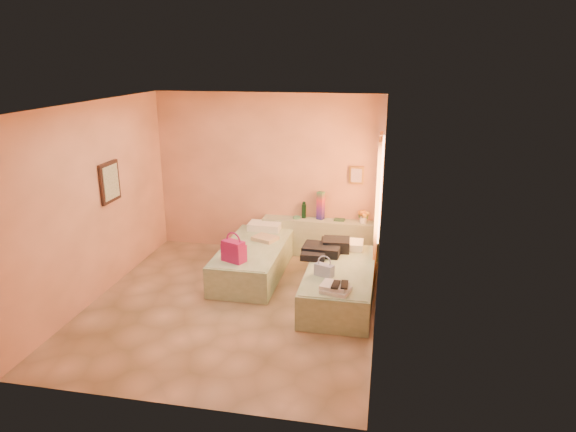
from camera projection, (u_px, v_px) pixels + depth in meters
name	position (u px, v px, depth m)	size (l,w,h in m)	color
ground	(233.00, 304.00, 7.33)	(4.50, 4.50, 0.00)	tan
room_walls	(255.00, 174.00, 7.29)	(4.02, 4.51, 2.81)	#F7AA83
headboard_ledge	(321.00, 238.00, 9.02)	(2.05, 0.30, 0.65)	#ABB796
bed_left	(253.00, 260.00, 8.24)	(0.90, 2.00, 0.50)	#ADC49E
bed_right	(340.00, 284.00, 7.38)	(0.90, 2.00, 0.50)	#ADC49E
water_bottle	(304.00, 210.00, 9.01)	(0.08, 0.08, 0.28)	#12321F
rainbow_box	(321.00, 206.00, 8.91)	(0.11, 0.11, 0.49)	#AC155A
small_dish	(297.00, 217.00, 9.01)	(0.13, 0.13, 0.03)	#50926C
green_book	(339.00, 220.00, 8.89)	(0.18, 0.13, 0.03)	#294C37
flower_vase	(363.00, 215.00, 8.74)	(0.21, 0.21, 0.27)	white
magenta_handbag	(234.00, 251.00, 7.50)	(0.34, 0.19, 0.32)	#AC155A
khaki_garment	(265.00, 238.00, 8.39)	(0.37, 0.29, 0.06)	tan
clothes_pile	(325.00, 249.00, 7.78)	(0.61, 0.61, 0.18)	black
blue_handbag	(324.00, 270.00, 7.02)	(0.26, 0.11, 0.17)	#3D5292
towel_stack	(336.00, 288.00, 6.56)	(0.35, 0.30, 0.10)	silver
sandal_pair	(340.00, 285.00, 6.51)	(0.18, 0.24, 0.02)	black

